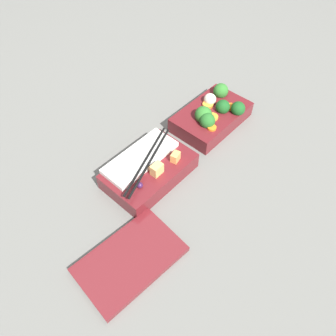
# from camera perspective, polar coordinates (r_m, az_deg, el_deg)

# --- Properties ---
(ground_plane) EXTENTS (3.00, 3.00, 0.00)m
(ground_plane) POSITION_cam_1_polar(r_m,az_deg,el_deg) (0.81, 1.78, 3.24)
(ground_plane) COLOR slate
(bento_tray_vegetable) EXTENTS (0.20, 0.13, 0.07)m
(bento_tray_vegetable) POSITION_cam_1_polar(r_m,az_deg,el_deg) (0.87, 7.80, 9.15)
(bento_tray_vegetable) COLOR maroon
(bento_tray_vegetable) RESTS_ON ground_plane
(bento_tray_rice) EXTENTS (0.20, 0.13, 0.07)m
(bento_tray_rice) POSITION_cam_1_polar(r_m,az_deg,el_deg) (0.74, -3.44, -0.21)
(bento_tray_rice) COLOR maroon
(bento_tray_rice) RESTS_ON ground_plane
(bento_lid) EXTENTS (0.21, 0.14, 0.01)m
(bento_lid) POSITION_cam_1_polar(r_m,az_deg,el_deg) (0.65, -6.62, -15.55)
(bento_lid) COLOR maroon
(bento_lid) RESTS_ON ground_plane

